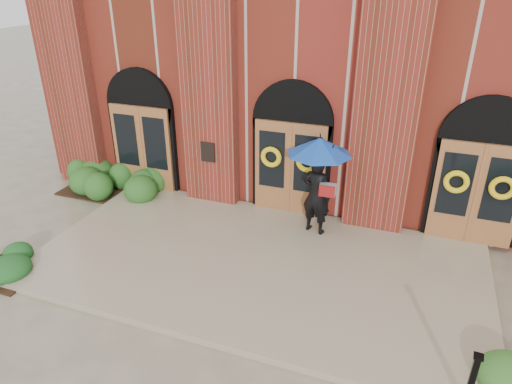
% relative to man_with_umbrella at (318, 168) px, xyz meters
% --- Properties ---
extents(ground, '(90.00, 90.00, 0.00)m').
position_rel_man_with_umbrella_xyz_m(ground, '(-0.93, -1.90, -1.88)').
color(ground, gray).
rests_on(ground, ground).
extents(landing, '(10.00, 5.30, 0.15)m').
position_rel_man_with_umbrella_xyz_m(landing, '(-0.93, -1.75, -1.80)').
color(landing, gray).
rests_on(landing, ground).
extents(church_building, '(16.20, 12.53, 7.00)m').
position_rel_man_with_umbrella_xyz_m(church_building, '(-0.93, 6.89, 1.62)').
color(church_building, maroon).
rests_on(church_building, ground).
extents(man_with_umbrella, '(1.89, 1.89, 2.47)m').
position_rel_man_with_umbrella_xyz_m(man_with_umbrella, '(0.00, 0.00, 0.00)').
color(man_with_umbrella, black).
rests_on(man_with_umbrella, landing).
extents(metal_post, '(0.15, 0.15, 1.01)m').
position_rel_man_with_umbrella_xyz_m(metal_post, '(3.37, -4.25, -1.20)').
color(metal_post, black).
rests_on(metal_post, landing).
extents(hedge_wall_left, '(3.05, 1.22, 0.78)m').
position_rel_man_with_umbrella_xyz_m(hedge_wall_left, '(-6.23, 0.30, -1.49)').
color(hedge_wall_left, '#24531B').
rests_on(hedge_wall_left, ground).
extents(hedge_front_left, '(1.31, 1.12, 0.46)m').
position_rel_man_with_umbrella_xyz_m(hedge_front_left, '(-6.03, -3.90, -1.65)').
color(hedge_front_left, '#1A4C1C').
rests_on(hedge_front_left, ground).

